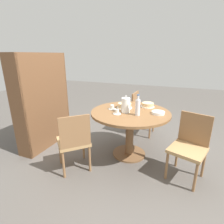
{
  "coord_description": "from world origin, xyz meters",
  "views": [
    {
      "loc": [
        -2.49,
        -0.7,
        1.6
      ],
      "look_at": [
        0.0,
        0.31,
        0.71
      ],
      "focal_mm": 28.0,
      "sensor_mm": 36.0,
      "label": 1
    }
  ],
  "objects": [
    {
      "name": "water_bottle",
      "position": [
        -0.14,
        -0.14,
        0.88
      ],
      "size": [
        0.07,
        0.07,
        0.31
      ],
      "color": "silver",
      "rests_on": "dining_table"
    },
    {
      "name": "cup_a",
      "position": [
        -0.2,
        0.15,
        0.79
      ],
      "size": [
        0.12,
        0.12,
        0.07
      ],
      "color": "white",
      "rests_on": "dining_table"
    },
    {
      "name": "bookshelf",
      "position": [
        -0.19,
        1.52,
        0.81
      ],
      "size": [
        1.07,
        0.28,
        1.63
      ],
      "rotation": [
        0.0,
        0.0,
        3.14
      ],
      "color": "brown",
      "rests_on": "ground_plane"
    },
    {
      "name": "cup_b",
      "position": [
        0.0,
        0.31,
        0.79
      ],
      "size": [
        0.12,
        0.12,
        0.07
      ],
      "color": "white",
      "rests_on": "dining_table"
    },
    {
      "name": "chair_c",
      "position": [
        -0.23,
        -0.88,
        0.47
      ],
      "size": [
        0.53,
        0.53,
        0.87
      ],
      "rotation": [
        0.0,
        0.0,
        4.39
      ],
      "color": "olive",
      "rests_on": "ground_plane"
    },
    {
      "name": "plate_stack",
      "position": [
        0.04,
        -0.42,
        0.78
      ],
      "size": [
        0.19,
        0.19,
        0.04
      ],
      "color": "white",
      "rests_on": "dining_table"
    },
    {
      "name": "chair_b",
      "position": [
        -0.68,
        0.6,
        0.47
      ],
      "size": [
        0.59,
        0.59,
        0.87
      ],
      "rotation": [
        0.0,
        0.0,
        2.35
      ],
      "color": "olive",
      "rests_on": "ground_plane"
    },
    {
      "name": "ground_plane",
      "position": [
        0.0,
        0.0,
        0.0
      ],
      "size": [
        14.0,
        14.0,
        0.0
      ],
      "primitive_type": "plane",
      "color": "#56514C"
    },
    {
      "name": "dining_table",
      "position": [
        0.0,
        0.0,
        0.6
      ],
      "size": [
        1.22,
        1.22,
        0.76
      ],
      "color": "brown",
      "rests_on": "ground_plane"
    },
    {
      "name": "chair_a",
      "position": [
        0.91,
        0.03,
        0.47
      ],
      "size": [
        0.43,
        0.43,
        0.87
      ],
      "rotation": [
        0.0,
        0.0,
        -0.04
      ],
      "color": "olive",
      "rests_on": "ground_plane"
    },
    {
      "name": "cake_main",
      "position": [
        0.14,
        0.14,
        0.8
      ],
      "size": [
        0.25,
        0.25,
        0.08
      ],
      "color": "white",
      "rests_on": "dining_table"
    },
    {
      "name": "coffee_pot",
      "position": [
        -0.07,
        0.06,
        0.88
      ],
      "size": [
        0.13,
        0.13,
        0.26
      ],
      "color": "white",
      "rests_on": "dining_table"
    },
    {
      "name": "cake_second",
      "position": [
        0.34,
        -0.2,
        0.79
      ],
      "size": [
        0.22,
        0.22,
        0.07
      ],
      "color": "white",
      "rests_on": "dining_table"
    }
  ]
}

